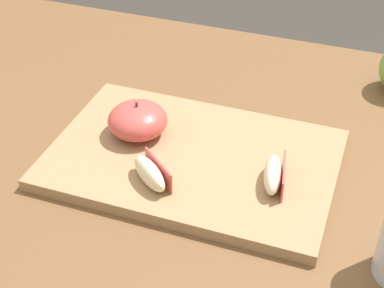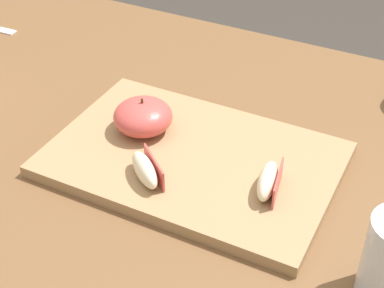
% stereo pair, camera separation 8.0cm
% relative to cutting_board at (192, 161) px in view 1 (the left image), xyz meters
% --- Properties ---
extents(dining_table, '(1.47, 0.83, 0.72)m').
position_rel_cutting_board_xyz_m(dining_table, '(-0.06, 0.00, -0.10)').
color(dining_table, brown).
rests_on(dining_table, ground_plane).
extents(cutting_board, '(0.39, 0.26, 0.02)m').
position_rel_cutting_board_xyz_m(cutting_board, '(0.00, 0.00, 0.00)').
color(cutting_board, '#A37F56').
rests_on(cutting_board, dining_table).
extents(apple_half_skin_up, '(0.08, 0.08, 0.05)m').
position_rel_cutting_board_xyz_m(apple_half_skin_up, '(-0.09, 0.02, 0.03)').
color(apple_half_skin_up, '#D14C47').
rests_on(apple_half_skin_up, cutting_board).
extents(apple_wedge_front, '(0.04, 0.08, 0.03)m').
position_rel_cutting_board_xyz_m(apple_wedge_front, '(0.12, -0.02, 0.02)').
color(apple_wedge_front, beige).
rests_on(apple_wedge_front, cutting_board).
extents(apple_wedge_right, '(0.07, 0.06, 0.03)m').
position_rel_cutting_board_xyz_m(apple_wedge_right, '(-0.03, -0.07, 0.02)').
color(apple_wedge_right, beige).
rests_on(apple_wedge_right, cutting_board).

